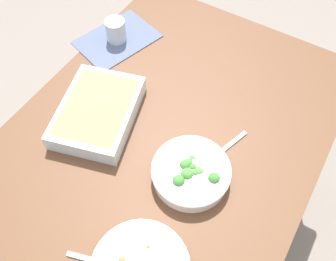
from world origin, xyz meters
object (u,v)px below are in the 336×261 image
at_px(baking_dish, 98,111).
at_px(drink_cup, 116,32).
at_px(broccoli_bowl, 191,173).
at_px(spoon_by_broccoli, 219,153).

distance_m(baking_dish, drink_cup, 0.35).
bearing_deg(broccoli_bowl, drink_cup, -124.40).
distance_m(baking_dish, spoon_by_broccoli, 0.39).
distance_m(broccoli_bowl, drink_cup, 0.61).
distance_m(drink_cup, spoon_by_broccoli, 0.59).
bearing_deg(drink_cup, baking_dish, 26.75).
bearing_deg(baking_dish, drink_cup, -153.25).
bearing_deg(drink_cup, broccoli_bowl, 55.60).
xyz_separation_m(broccoli_bowl, drink_cup, (-0.35, -0.51, 0.01)).
xyz_separation_m(drink_cup, spoon_by_broccoli, (0.24, 0.54, -0.03)).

